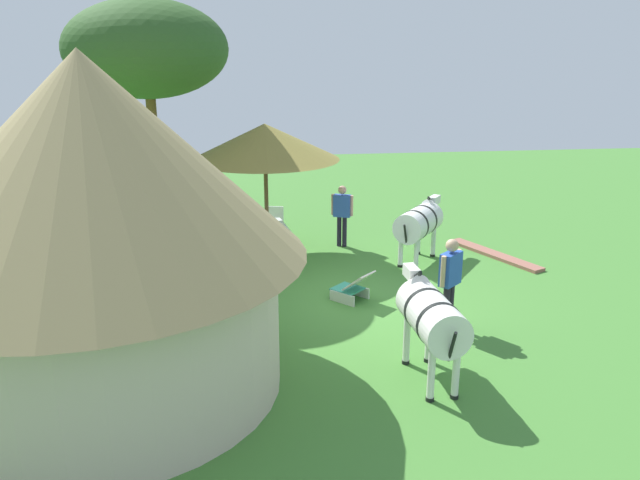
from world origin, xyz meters
name	(u,v)px	position (x,y,z in m)	size (l,w,h in m)	color
ground_plane	(355,303)	(0.00, 0.00, 0.00)	(36.00, 36.00, 0.00)	#447F32
thatched_hut	(95,218)	(-2.74, 4.25, 2.67)	(5.99, 5.99, 4.97)	beige
shade_umbrella	(265,142)	(3.28, 1.61, 2.82)	(3.56, 3.56, 3.25)	brown
patio_dining_table	(267,229)	(3.28, 1.61, 0.66)	(1.55, 1.14, 0.74)	silver
patio_chair_near_lawn	(275,221)	(4.50, 1.36, 0.52)	(0.50, 0.52, 0.90)	silver
patio_chair_east_end	(248,250)	(2.12, 2.10, 0.52)	(0.56, 0.57, 0.90)	silver
guest_beside_umbrella	(342,210)	(3.73, -0.33, 0.96)	(0.35, 0.54, 1.60)	black
standing_watcher	(450,275)	(-1.38, -1.48, 1.03)	(0.47, 0.49, 1.72)	black
striped_lounge_chair	(352,288)	(0.14, 0.03, 0.26)	(0.93, 0.92, 0.67)	#329074
zebra_nearest_camera	(419,223)	(2.35, -1.97, 0.96)	(1.82, 1.53, 1.50)	silver
zebra_by_umbrella	(431,316)	(-3.11, -0.60, 1.06)	(2.19, 0.78, 1.60)	silver
acacia_tree_right_background	(147,50)	(3.76, 4.24, 4.90)	(3.73, 3.73, 6.04)	brown
brick_patio_kerb	(494,254)	(2.46, -3.96, 0.04)	(2.80, 0.36, 0.08)	#995F4E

